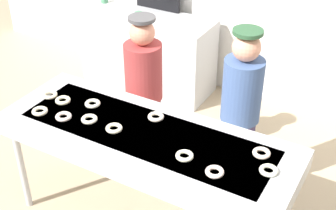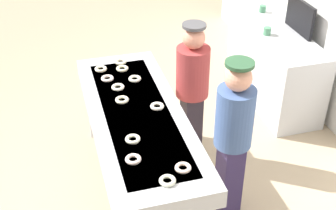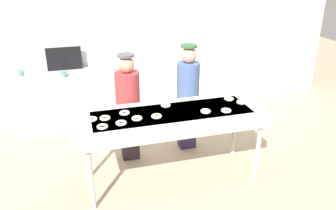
# 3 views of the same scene
# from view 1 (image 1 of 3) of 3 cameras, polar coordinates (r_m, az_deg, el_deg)

# --- Properties ---
(fryer_conveyor) EXTENTS (2.29, 0.81, 0.96)m
(fryer_conveyor) POSITION_cam_1_polar(r_m,az_deg,el_deg) (3.50, -2.71, -4.46)
(fryer_conveyor) COLOR #B7BABF
(fryer_conveyor) RESTS_ON ground
(sugar_donut_0) EXTENTS (0.16, 0.16, 0.03)m
(sugar_donut_0) POSITION_cam_1_polar(r_m,az_deg,el_deg) (3.59, -1.50, -1.45)
(sugar_donut_0) COLOR white
(sugar_donut_0) RESTS_ON fryer_conveyor
(sugar_donut_1) EXTENTS (0.17, 0.17, 0.03)m
(sugar_donut_1) POSITION_cam_1_polar(r_m,az_deg,el_deg) (3.15, 12.22, -7.83)
(sugar_donut_1) COLOR white
(sugar_donut_1) RESTS_ON fryer_conveyor
(sugar_donut_2) EXTENTS (0.17, 0.17, 0.03)m
(sugar_donut_2) POSITION_cam_1_polar(r_m,az_deg,el_deg) (3.09, 5.74, -8.15)
(sugar_donut_2) COLOR white
(sugar_donut_2) RESTS_ON fryer_conveyor
(sugar_donut_3) EXTENTS (0.14, 0.14, 0.03)m
(sugar_donut_3) POSITION_cam_1_polar(r_m,az_deg,el_deg) (3.48, -6.63, -2.85)
(sugar_donut_3) COLOR #F8F0C9
(sugar_donut_3) RESTS_ON fryer_conveyor
(sugar_donut_4) EXTENTS (0.17, 0.17, 0.03)m
(sugar_donut_4) POSITION_cam_1_polar(r_m,az_deg,el_deg) (3.29, 11.38, -5.79)
(sugar_donut_4) COLOR #FEE1C8
(sugar_donut_4) RESTS_ON fryer_conveyor
(sugar_donut_5) EXTENTS (0.14, 0.14, 0.03)m
(sugar_donut_5) POSITION_cam_1_polar(r_m,az_deg,el_deg) (3.79, -9.22, 0.17)
(sugar_donut_5) COLOR white
(sugar_donut_5) RESTS_ON fryer_conveyor
(sugar_donut_6) EXTENTS (0.15, 0.15, 0.03)m
(sugar_donut_6) POSITION_cam_1_polar(r_m,az_deg,el_deg) (3.98, -14.27, 1.22)
(sugar_donut_6) COLOR #F1E5C2
(sugar_donut_6) RESTS_ON fryer_conveyor
(sugar_donut_7) EXTENTS (0.18, 0.18, 0.03)m
(sugar_donut_7) POSITION_cam_1_polar(r_m,az_deg,el_deg) (3.20, 2.04, -6.24)
(sugar_donut_7) COLOR white
(sugar_donut_7) RESTS_ON fryer_conveyor
(sugar_donut_8) EXTENTS (0.17, 0.17, 0.03)m
(sugar_donut_8) POSITION_cam_1_polar(r_m,az_deg,el_deg) (3.68, -12.67, -1.39)
(sugar_donut_8) COLOR white
(sugar_donut_8) RESTS_ON fryer_conveyor
(sugar_donut_9) EXTENTS (0.13, 0.13, 0.03)m
(sugar_donut_9) POSITION_cam_1_polar(r_m,az_deg,el_deg) (3.79, -15.43, -0.73)
(sugar_donut_9) COLOR #F5EBC6
(sugar_donut_9) RESTS_ON fryer_conveyor
(sugar_donut_10) EXTENTS (0.17, 0.17, 0.03)m
(sugar_donut_10) POSITION_cam_1_polar(r_m,az_deg,el_deg) (3.61, -9.61, -1.72)
(sugar_donut_10) COLOR white
(sugar_donut_10) RESTS_ON fryer_conveyor
(sugar_donut_11) EXTENTS (0.17, 0.17, 0.03)m
(sugar_donut_11) POSITION_cam_1_polar(r_m,az_deg,el_deg) (3.88, -12.75, 0.57)
(sugar_donut_11) COLOR #F3F0C3
(sugar_donut_11) RESTS_ON fryer_conveyor
(worker_baker) EXTENTS (0.32, 0.32, 1.60)m
(worker_baker) POSITION_cam_1_polar(r_m,az_deg,el_deg) (3.87, 8.86, -0.45)
(worker_baker) COLOR #2E234C
(worker_baker) RESTS_ON ground
(worker_assistant) EXTENTS (0.33, 0.33, 1.55)m
(worker_assistant) POSITION_cam_1_polar(r_m,az_deg,el_deg) (4.16, -2.97, 2.07)
(worker_assistant) COLOR #2A232B
(worker_assistant) RESTS_ON ground
(prep_counter) EXTENTS (1.61, 0.61, 0.92)m
(prep_counter) POSITION_cam_1_polar(r_m,az_deg,el_deg) (5.75, -2.46, 6.58)
(prep_counter) COLOR #B7BABF
(prep_counter) RESTS_ON ground
(paper_cup_1) EXTENTS (0.09, 0.09, 0.09)m
(paper_cup_1) POSITION_cam_1_polar(r_m,az_deg,el_deg) (5.45, -3.63, 10.85)
(paper_cup_1) COLOR #4C8C66
(paper_cup_1) RESTS_ON prep_counter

